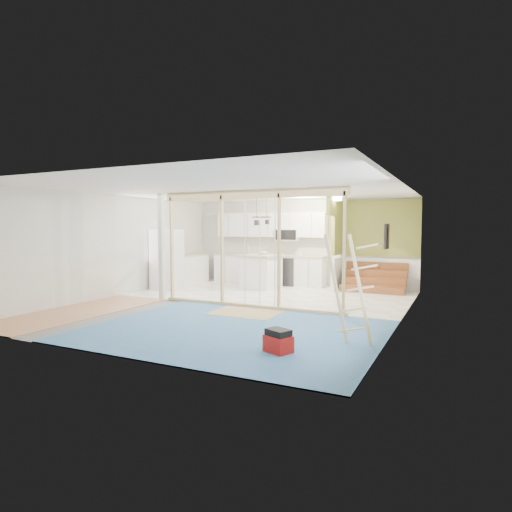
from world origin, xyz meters
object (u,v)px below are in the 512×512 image
at_px(island, 261,272).
at_px(toolbox, 278,342).
at_px(fridge, 167,259).
at_px(ladder, 351,289).

relative_size(island, toolbox, 2.48).
bearing_deg(fridge, ladder, -39.51).
relative_size(toolbox, ladder, 0.27).
relative_size(island, ladder, 0.66).
height_order(fridge, toolbox, fridge).
bearing_deg(toolbox, island, 141.32).
xyz_separation_m(island, ladder, (3.70, -4.67, 0.36)).
bearing_deg(fridge, island, 17.29).
xyz_separation_m(fridge, toolbox, (5.27, -4.33, -0.69)).
relative_size(fridge, island, 1.54).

